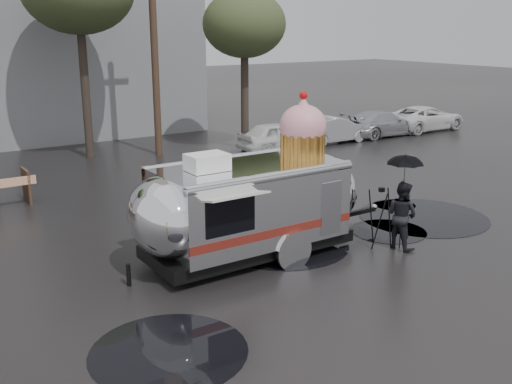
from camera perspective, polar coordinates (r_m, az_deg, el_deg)
ground at (r=12.00m, az=8.61°, el=-9.57°), size 120.00×120.00×0.00m
puddles at (r=14.56m, az=7.52°, el=-4.87°), size 11.90×6.18×0.01m
utility_pole at (r=24.08m, az=-9.70°, el=14.36°), size 1.60×0.28×9.00m
tree_right at (r=24.87m, az=-1.11°, el=15.61°), size 3.36×3.36×6.42m
parked_cars at (r=28.03m, az=10.13°, el=6.47°), size 13.20×1.90×1.50m
airstream_trailer at (r=13.29m, az=-0.39°, el=-0.84°), size 6.90×2.61×3.71m
person_right at (r=14.32m, az=13.70°, el=-2.16°), size 0.52×0.82×1.61m
umbrella_black at (r=14.03m, az=13.99°, el=2.12°), size 1.04×1.04×2.26m
tripod at (r=14.32m, az=11.76°, el=-1.88°), size 0.59×0.57×1.45m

